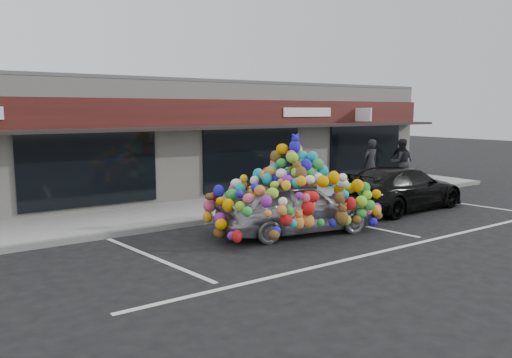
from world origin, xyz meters
TOP-DOWN VIEW (x-y plane):
  - ground at (0.00, 0.00)m, footprint 90.00×90.00m
  - shop_building at (0.00, 8.44)m, footprint 24.00×7.20m
  - sidewalk at (0.00, 4.00)m, footprint 26.00×3.00m
  - kerb at (0.00, 2.50)m, footprint 26.00×0.18m
  - parking_stripe_left at (-3.20, 0.20)m, footprint 0.73×4.37m
  - parking_stripe_mid at (2.80, 0.20)m, footprint 0.73×4.37m
  - parking_stripe_right at (8.20, 0.20)m, footprint 0.73×4.37m
  - lane_line at (2.00, -2.30)m, footprint 14.00×0.12m
  - toy_car at (0.80, 0.24)m, footprint 3.05×4.76m
  - black_sedan at (5.59, 0.70)m, footprint 2.26×5.00m
  - pedestrian_a at (7.65, 3.92)m, footprint 0.71×0.47m
  - pedestrian_b at (8.95, 3.49)m, footprint 1.16×1.07m
  - pedestrian_c at (10.37, 4.64)m, footprint 1.08×0.49m

SIDE VIEW (x-z plane):
  - ground at x=0.00m, z-range 0.00..0.00m
  - parking_stripe_left at x=-3.20m, z-range 0.00..0.01m
  - parking_stripe_mid at x=2.80m, z-range 0.00..0.01m
  - parking_stripe_right at x=8.20m, z-range 0.00..0.01m
  - lane_line at x=2.00m, z-range 0.00..0.01m
  - sidewalk at x=0.00m, z-range 0.00..0.15m
  - kerb at x=0.00m, z-range -0.01..0.15m
  - black_sedan at x=5.59m, z-range 0.00..1.42m
  - toy_car at x=0.80m, z-range -0.42..2.19m
  - pedestrian_c at x=10.37m, z-range 0.15..1.96m
  - pedestrian_b at x=8.95m, z-range 0.15..2.07m
  - pedestrian_a at x=7.65m, z-range 0.15..2.08m
  - shop_building at x=0.00m, z-range 0.01..4.32m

